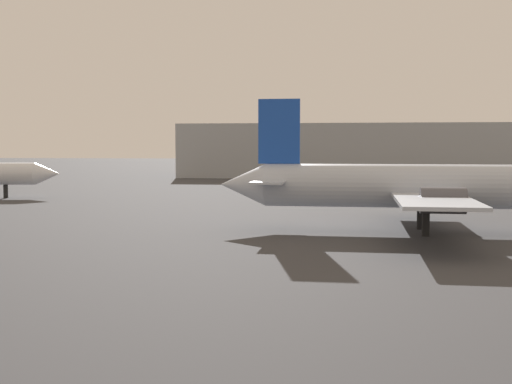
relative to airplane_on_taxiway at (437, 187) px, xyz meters
The scene contains 2 objects.
airplane_on_taxiway is the anchor object (origin of this frame).
terminal_building 87.07m from the airplane_on_taxiway, 91.24° to the left, with size 71.57×26.94×10.29m, color #999EA3.
Camera 1 is at (1.36, -7.61, 6.15)m, focal length 46.01 mm.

